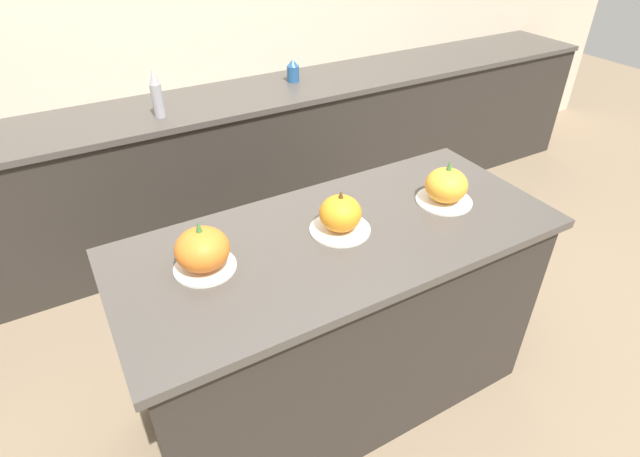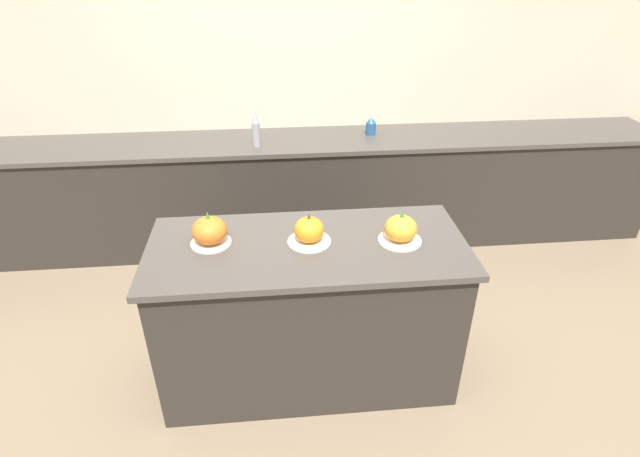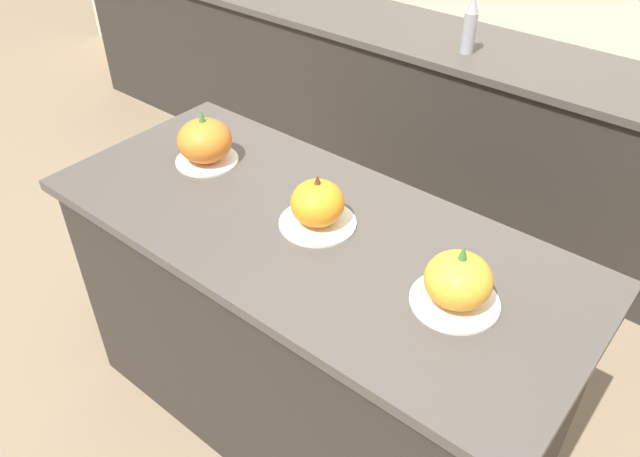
{
  "view_description": "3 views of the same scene",
  "coord_description": "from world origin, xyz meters",
  "px_view_note": "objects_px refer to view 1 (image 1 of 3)",
  "views": [
    {
      "loc": [
        -0.81,
        -1.27,
        1.98
      ],
      "look_at": [
        -0.07,
        0.03,
        0.94
      ],
      "focal_mm": 28.0,
      "sensor_mm": 36.0,
      "label": 1
    },
    {
      "loc": [
        -0.15,
        -2.19,
        2.29
      ],
      "look_at": [
        0.07,
        0.03,
        0.99
      ],
      "focal_mm": 28.0,
      "sensor_mm": 36.0,
      "label": 2
    },
    {
      "loc": [
        0.94,
        -1.1,
        2.02
      ],
      "look_at": [
        0.05,
        -0.01,
        0.94
      ],
      "focal_mm": 35.0,
      "sensor_mm": 36.0,
      "label": 3
    }
  ],
  "objects_px": {
    "pumpkin_cake_center": "(340,215)",
    "pumpkin_cake_right": "(446,187)",
    "bottle_tall": "(157,95)",
    "bottle_short": "(293,71)",
    "pumpkin_cake_left": "(202,250)"
  },
  "relations": [
    {
      "from": "pumpkin_cake_right",
      "to": "bottle_tall",
      "type": "relative_size",
      "value": 0.87
    },
    {
      "from": "bottle_tall",
      "to": "pumpkin_cake_left",
      "type": "bearing_deg",
      "value": -99.06
    },
    {
      "from": "bottle_tall",
      "to": "bottle_short",
      "type": "xyz_separation_m",
      "value": [
        0.91,
        0.17,
        -0.06
      ]
    },
    {
      "from": "pumpkin_cake_center",
      "to": "pumpkin_cake_right",
      "type": "bearing_deg",
      "value": -4.26
    },
    {
      "from": "pumpkin_cake_center",
      "to": "pumpkin_cake_right",
      "type": "relative_size",
      "value": 1.0
    },
    {
      "from": "pumpkin_cake_left",
      "to": "pumpkin_cake_right",
      "type": "height_order",
      "value": "pumpkin_cake_left"
    },
    {
      "from": "pumpkin_cake_left",
      "to": "pumpkin_cake_center",
      "type": "xyz_separation_m",
      "value": [
        0.51,
        -0.03,
        -0.01
      ]
    },
    {
      "from": "bottle_short",
      "to": "bottle_tall",
      "type": "bearing_deg",
      "value": -169.32
    },
    {
      "from": "bottle_tall",
      "to": "pumpkin_cake_center",
      "type": "bearing_deg",
      "value": -78.48
    },
    {
      "from": "pumpkin_cake_center",
      "to": "bottle_tall",
      "type": "height_order",
      "value": "bottle_tall"
    },
    {
      "from": "pumpkin_cake_right",
      "to": "bottle_tall",
      "type": "height_order",
      "value": "bottle_tall"
    },
    {
      "from": "pumpkin_cake_left",
      "to": "pumpkin_cake_center",
      "type": "relative_size",
      "value": 0.92
    },
    {
      "from": "bottle_tall",
      "to": "bottle_short",
      "type": "relative_size",
      "value": 1.85
    },
    {
      "from": "pumpkin_cake_center",
      "to": "bottle_short",
      "type": "distance_m",
      "value": 1.71
    },
    {
      "from": "pumpkin_cake_left",
      "to": "pumpkin_cake_right",
      "type": "relative_size",
      "value": 0.93
    }
  ]
}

